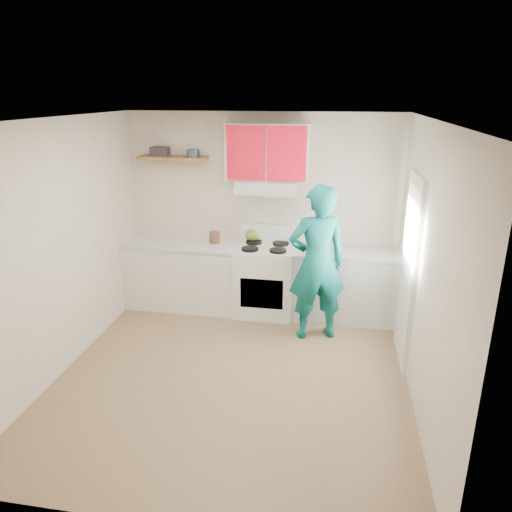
% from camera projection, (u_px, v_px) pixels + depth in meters
% --- Properties ---
extents(floor, '(3.80, 3.80, 0.00)m').
position_uv_depth(floor, '(233.00, 375.00, 5.05)').
color(floor, brown).
rests_on(floor, ground).
extents(ceiling, '(3.60, 3.80, 0.04)m').
position_uv_depth(ceiling, '(229.00, 119.00, 4.20)').
color(ceiling, white).
rests_on(ceiling, floor).
extents(back_wall, '(3.60, 0.04, 2.60)m').
position_uv_depth(back_wall, '(262.00, 213.00, 6.40)').
color(back_wall, beige).
rests_on(back_wall, floor).
extents(front_wall, '(3.60, 0.04, 2.60)m').
position_uv_depth(front_wall, '(162.00, 362.00, 2.86)').
color(front_wall, beige).
rests_on(front_wall, floor).
extents(left_wall, '(0.04, 3.80, 2.60)m').
position_uv_depth(left_wall, '(60.00, 249.00, 4.92)').
color(left_wall, beige).
rests_on(left_wall, floor).
extents(right_wall, '(0.04, 3.80, 2.60)m').
position_uv_depth(right_wall, '(425.00, 270.00, 4.34)').
color(right_wall, beige).
rests_on(right_wall, floor).
extents(door, '(0.05, 0.85, 2.05)m').
position_uv_depth(door, '(409.00, 271.00, 5.08)').
color(door, white).
rests_on(door, floor).
extents(door_glass, '(0.01, 0.55, 0.95)m').
position_uv_depth(door_glass, '(410.00, 232.00, 4.95)').
color(door_glass, white).
rests_on(door_glass, door).
extents(counter_left, '(1.52, 0.60, 0.90)m').
position_uv_depth(counter_left, '(184.00, 275.00, 6.56)').
color(counter_left, silver).
rests_on(counter_left, floor).
extents(counter_right, '(1.32, 0.60, 0.90)m').
position_uv_depth(counter_right, '(345.00, 285.00, 6.21)').
color(counter_right, silver).
rests_on(counter_right, floor).
extents(stove, '(0.76, 0.65, 0.92)m').
position_uv_depth(stove, '(265.00, 280.00, 6.35)').
color(stove, white).
rests_on(stove, floor).
extents(range_hood, '(0.76, 0.44, 0.15)m').
position_uv_depth(range_hood, '(267.00, 187.00, 6.05)').
color(range_hood, silver).
rests_on(range_hood, back_wall).
extents(upper_cabinets, '(1.02, 0.33, 0.70)m').
position_uv_depth(upper_cabinets, '(268.00, 152.00, 5.96)').
color(upper_cabinets, red).
rests_on(upper_cabinets, back_wall).
extents(shelf, '(0.90, 0.30, 0.04)m').
position_uv_depth(shelf, '(173.00, 158.00, 6.21)').
color(shelf, brown).
rests_on(shelf, back_wall).
extents(books, '(0.24, 0.18, 0.12)m').
position_uv_depth(books, '(160.00, 151.00, 6.25)').
color(books, '#393237').
rests_on(books, shelf).
extents(tin, '(0.21, 0.21, 0.10)m').
position_uv_depth(tin, '(193.00, 153.00, 6.10)').
color(tin, '#333D4C').
rests_on(tin, shelf).
extents(kettle, '(0.24, 0.24, 0.17)m').
position_uv_depth(kettle, '(252.00, 235.00, 6.44)').
color(kettle, '#587F23').
rests_on(kettle, stove).
extents(crock, '(0.18, 0.18, 0.17)m').
position_uv_depth(crock, '(215.00, 238.00, 6.37)').
color(crock, '#4F3222').
rests_on(crock, counter_left).
extents(cutting_board, '(0.30, 0.25, 0.02)m').
position_uv_depth(cutting_board, '(330.00, 251.00, 6.10)').
color(cutting_board, olive).
rests_on(cutting_board, counter_right).
extents(silicone_mat, '(0.37, 0.34, 0.01)m').
position_uv_depth(silicone_mat, '(371.00, 254.00, 5.98)').
color(silicone_mat, red).
rests_on(silicone_mat, counter_right).
extents(person, '(0.79, 0.64, 1.87)m').
position_uv_depth(person, '(317.00, 263.00, 5.57)').
color(person, '#0A625D').
rests_on(person, floor).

